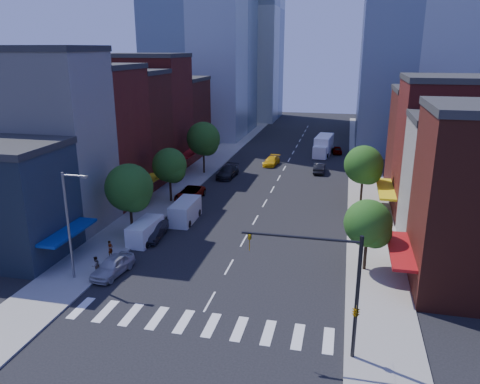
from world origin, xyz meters
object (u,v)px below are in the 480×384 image
object	(u,v)px
parked_car_third	(190,194)
taxi	(272,161)
parked_car_second	(154,231)
cargo_van_far	(185,212)
parked_car_rear	(228,172)
box_truck	(323,146)
parked_car_front	(113,266)
traffic_car_far	(337,150)
cargo_van_near	(145,232)
pedestrian_far	(96,265)
pedestrian_near	(110,249)
traffic_car_oncoming	(319,168)

from	to	relation	value
parked_car_third	taxi	size ratio (longest dim) A/B	1.17
parked_car_second	cargo_van_far	size ratio (longest dim) A/B	0.90
parked_car_rear	box_truck	bearing A→B (deg)	57.77
parked_car_rear	parked_car_front	bearing A→B (deg)	-90.20
traffic_car_far	cargo_van_near	bearing A→B (deg)	64.47
box_truck	pedestrian_far	size ratio (longest dim) A/B	5.47
parked_car_third	cargo_van_far	bearing A→B (deg)	-72.98
taxi	traffic_car_far	world-z (taller)	taxi
parked_car_third	traffic_car_far	bearing A→B (deg)	63.33
cargo_van_near	pedestrian_near	bearing A→B (deg)	-106.43
traffic_car_far	pedestrian_near	size ratio (longest dim) A/B	2.61
cargo_van_near	cargo_van_far	size ratio (longest dim) A/B	0.90
taxi	box_truck	world-z (taller)	box_truck
parked_car_second	traffic_car_oncoming	xyz separation A→B (m)	(14.54, 29.88, -0.04)
parked_car_third	cargo_van_far	xyz separation A→B (m)	(2.00, -7.54, 0.36)
parked_car_third	pedestrian_near	size ratio (longest dim) A/B	3.67
box_truck	parked_car_front	bearing A→B (deg)	-100.24
taxi	traffic_car_oncoming	xyz separation A→B (m)	(7.91, -3.01, 0.07)
parked_car_rear	pedestrian_near	bearing A→B (deg)	-93.85
parked_car_rear	traffic_car_oncoming	xyz separation A→B (m)	(13.07, 5.74, -0.05)
parked_car_front	cargo_van_near	distance (m)	7.22
parked_car_rear	parked_car_second	bearing A→B (deg)	-90.61
traffic_car_far	pedestrian_far	world-z (taller)	pedestrian_far
cargo_van_near	traffic_car_far	bearing A→B (deg)	71.28
parked_car_rear	traffic_car_far	size ratio (longest dim) A/B	1.42
parked_car_rear	pedestrian_near	world-z (taller)	pedestrian_near
cargo_van_near	pedestrian_near	world-z (taller)	cargo_van_near
cargo_van_near	box_truck	size ratio (longest dim) A/B	0.57
box_truck	parked_car_second	bearing A→B (deg)	-102.82
parked_car_third	pedestrian_near	bearing A→B (deg)	-92.48
pedestrian_near	pedestrian_far	bearing A→B (deg)	-162.48
parked_car_front	parked_car_third	distance (m)	20.94
parked_car_front	parked_car_second	size ratio (longest dim) A/B	0.95
taxi	traffic_car_oncoming	distance (m)	8.46
box_truck	pedestrian_near	distance (m)	50.54
parked_car_second	parked_car_third	world-z (taller)	parked_car_second
parked_car_second	cargo_van_near	xyz separation A→B (m)	(-0.54, -0.97, 0.21)
taxi	pedestrian_near	distance (m)	39.13
cargo_van_far	parked_car_rear	bearing A→B (deg)	88.95
parked_car_third	traffic_car_oncoming	distance (m)	22.81
cargo_van_near	box_truck	distance (m)	45.99
taxi	parked_car_rear	bearing A→B (deg)	-113.50
parked_car_front	pedestrian_near	xyz separation A→B (m)	(-1.74, 2.91, 0.12)
cargo_van_far	traffic_car_far	bearing A→B (deg)	67.50
parked_car_third	pedestrian_far	world-z (taller)	pedestrian_far
parked_car_second	parked_car_third	xyz separation A→B (m)	(-0.54, 12.75, -0.02)
parked_car_front	traffic_car_oncoming	bearing A→B (deg)	75.91
pedestrian_near	pedestrian_far	xyz separation A→B (m)	(0.46, -3.42, 0.02)
traffic_car_oncoming	pedestrian_near	distance (m)	38.84
parked_car_front	cargo_van_far	size ratio (longest dim) A/B	0.85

